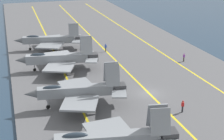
% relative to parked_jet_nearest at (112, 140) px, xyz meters
% --- Properties ---
extents(ground_plane, '(2000.00, 2000.00, 0.00)m').
position_rel_parked_jet_nearest_xyz_m(ground_plane, '(15.19, -11.16, -2.64)').
color(ground_plane, '#23384C').
extents(carrier_deck, '(201.75, 42.77, 0.40)m').
position_rel_parked_jet_nearest_xyz_m(carrier_deck, '(15.19, -11.16, -2.44)').
color(carrier_deck, '#565659').
rests_on(carrier_deck, ground).
extents(deck_stripe_foul_line, '(181.57, 2.20, 0.01)m').
position_rel_parked_jet_nearest_xyz_m(deck_stripe_foul_line, '(15.19, -22.92, -2.23)').
color(deck_stripe_foul_line, yellow).
rests_on(deck_stripe_foul_line, carrier_deck).
extents(deck_stripe_centerline, '(181.58, 0.36, 0.01)m').
position_rel_parked_jet_nearest_xyz_m(deck_stripe_centerline, '(15.19, -11.16, -2.23)').
color(deck_stripe_centerline, yellow).
rests_on(deck_stripe_centerline, carrier_deck).
extents(deck_stripe_edge_line, '(181.57, 2.38, 0.01)m').
position_rel_parked_jet_nearest_xyz_m(deck_stripe_edge_line, '(15.19, 0.60, -2.23)').
color(deck_stripe_edge_line, yellow).
rests_on(deck_stripe_edge_line, carrier_deck).
extents(parked_jet_nearest, '(12.08, 16.16, 6.10)m').
position_rel_parked_jet_nearest_xyz_m(parked_jet_nearest, '(0.00, 0.00, 0.00)').
color(parked_jet_nearest, gray).
rests_on(parked_jet_nearest, carrier_deck).
extents(parked_jet_second, '(12.47, 15.11, 6.67)m').
position_rel_parked_jet_nearest_xyz_m(parked_jet_second, '(13.82, 0.76, 0.37)').
color(parked_jet_second, gray).
rests_on(parked_jet_second, carrier_deck).
extents(parked_jet_third, '(13.23, 15.85, 6.49)m').
position_rel_parked_jet_nearest_xyz_m(parked_jet_third, '(30.65, 0.98, 0.13)').
color(parked_jet_third, gray).
rests_on(parked_jet_third, carrier_deck).
extents(parked_jet_fourth, '(12.07, 15.93, 5.99)m').
position_rel_parked_jet_nearest_xyz_m(parked_jet_fourth, '(44.83, 0.58, 0.13)').
color(parked_jet_fourth, gray).
rests_on(parked_jet_fourth, carrier_deck).
extents(crew_purple_vest, '(0.38, 0.26, 1.75)m').
position_rel_parked_jet_nearest_xyz_m(crew_purple_vest, '(27.99, -24.51, -1.27)').
color(crew_purple_vest, '#383328').
rests_on(crew_purple_vest, carrier_deck).
extents(crew_blue_vest, '(0.31, 0.41, 1.83)m').
position_rel_parked_jet_nearest_xyz_m(crew_blue_vest, '(39.59, -10.98, -1.23)').
color(crew_blue_vest, '#383328').
rests_on(crew_blue_vest, carrier_deck).
extents(crew_red_vest, '(0.36, 0.44, 1.82)m').
position_rel_parked_jet_nearest_xyz_m(crew_red_vest, '(7.54, -13.15, -1.23)').
color(crew_red_vest, '#232328').
rests_on(crew_red_vest, carrier_deck).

